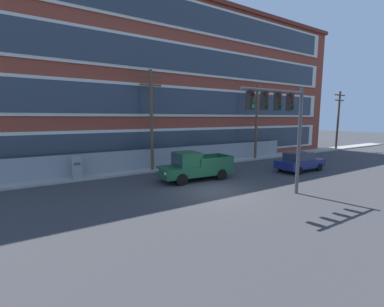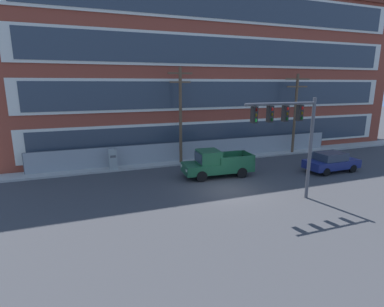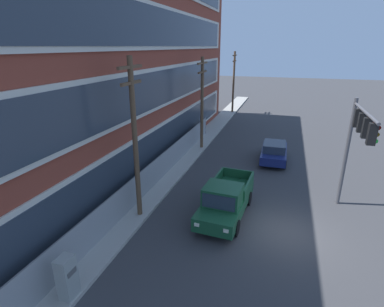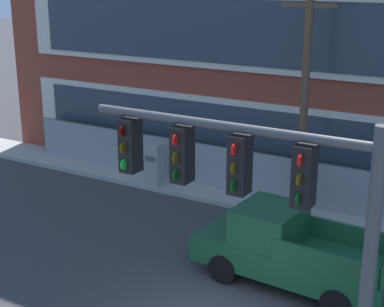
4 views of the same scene
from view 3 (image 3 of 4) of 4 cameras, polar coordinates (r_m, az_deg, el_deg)
The scene contains 11 objects.
ground_plane at distance 15.84m, azimuth 17.84°, elevation -14.16°, with size 160.00×160.00×0.00m, color #38383A.
sidewalk_building_side at distance 17.40m, azimuth -10.14°, elevation -9.86°, with size 80.00×1.95×0.16m, color #9E9B93.
brick_mill_building at distance 22.56m, azimuth -20.48°, elevation 16.71°, with size 40.62×11.13×15.68m.
chain_link_fence at distance 18.00m, azimuth -9.23°, elevation -5.69°, with size 28.53×0.06×1.83m.
traffic_signal_mast at distance 16.53m, azimuth 28.92°, elevation 3.04°, with size 4.68×0.43×6.11m.
pickup_truck_dark_green at distance 15.99m, azimuth 6.42°, elevation -8.86°, with size 5.43×2.32×2.06m.
sedan_navy at distance 24.31m, azimuth 15.36°, elevation 0.34°, with size 4.39×1.98×1.56m.
utility_pole_near_corner at distance 14.80m, azimuth -10.85°, elevation 3.36°, with size 2.10×0.26×8.21m.
utility_pole_midblock at distance 25.52m, azimuth 1.93°, elevation 10.27°, with size 2.70×0.26×7.81m.
utility_pole_far_east at distance 40.83m, azimuth 7.94°, elevation 13.73°, with size 2.35×0.26×7.98m.
electrical_cabinet at distance 12.20m, azimuth -22.64°, elevation -21.20°, with size 0.63×0.51×1.79m.
Camera 3 is at (-13.29, 0.77, 8.60)m, focal length 28.00 mm.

